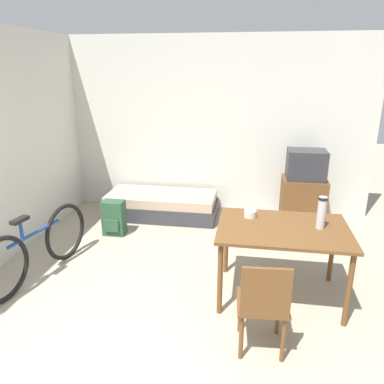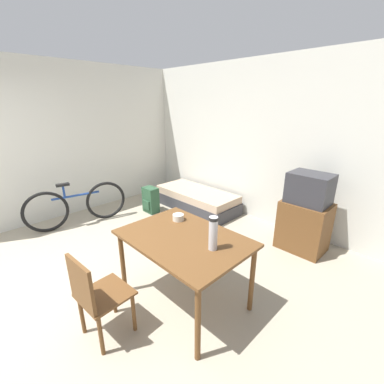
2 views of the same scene
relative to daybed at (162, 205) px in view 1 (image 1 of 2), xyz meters
The scene contains 10 objects.
wall_back 1.39m from the daybed, 40.46° to the left, with size 5.15×0.06×2.70m.
wall_left 2.40m from the daybed, 137.03° to the right, with size 0.06×4.77×2.70m.
daybed is the anchor object (origin of this frame).
tv 2.15m from the daybed, ahead, with size 0.62×0.49×1.13m.
dining_table 2.59m from the daybed, 48.44° to the right, with size 1.26×0.89×0.76m.
wooden_chair 3.16m from the daybed, 61.47° to the right, with size 0.43×0.43×0.85m.
bicycle 2.18m from the daybed, 115.00° to the right, with size 0.37×1.62×0.77m.
thermos_flask 2.86m from the daybed, 42.59° to the right, with size 0.08×0.08×0.32m.
mate_bowl 2.26m from the daybed, 51.07° to the right, with size 0.13×0.13×0.07m.
backpack 0.91m from the daybed, 123.11° to the right, with size 0.30×0.23×0.49m.
Camera 1 is at (0.78, -2.00, 2.24)m, focal length 35.00 mm.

